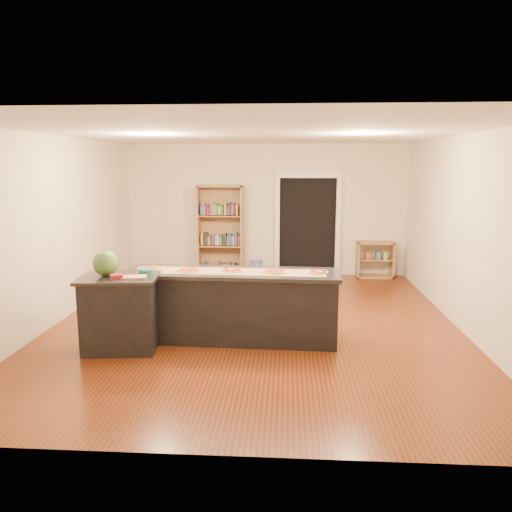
# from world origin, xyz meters

# --- Properties ---
(room) EXTENTS (6.00, 7.00, 2.80)m
(room) POSITION_xyz_m (0.00, 0.00, 1.40)
(room) COLOR beige
(room) RESTS_ON ground
(doorway) EXTENTS (1.40, 0.09, 2.21)m
(doorway) POSITION_xyz_m (0.90, 3.46, 1.20)
(doorway) COLOR black
(doorway) RESTS_ON room
(kitchen_island) EXTENTS (2.90, 0.78, 0.96)m
(kitchen_island) POSITION_xyz_m (-0.27, -0.71, 0.48)
(kitchen_island) COLOR black
(kitchen_island) RESTS_ON ground
(side_counter) EXTENTS (0.98, 0.72, 0.97)m
(side_counter) POSITION_xyz_m (-1.66, -1.18, 0.49)
(side_counter) COLOR black
(side_counter) RESTS_ON ground
(bookshelf) EXTENTS (0.97, 0.34, 1.94)m
(bookshelf) POSITION_xyz_m (-0.96, 3.28, 0.97)
(bookshelf) COLOR #9E794D
(bookshelf) RESTS_ON ground
(low_shelf) EXTENTS (0.77, 0.33, 0.77)m
(low_shelf) POSITION_xyz_m (2.33, 3.29, 0.38)
(low_shelf) COLOR #9E794D
(low_shelf) RESTS_ON ground
(waste_bin) EXTENTS (0.25, 0.25, 0.36)m
(waste_bin) POSITION_xyz_m (-0.18, 3.14, 0.18)
(waste_bin) COLOR #4A6AA6
(waste_bin) RESTS_ON ground
(kraft_paper) EXTENTS (2.53, 0.54, 0.00)m
(kraft_paper) POSITION_xyz_m (-0.27, -0.73, 0.96)
(kraft_paper) COLOR #A08152
(kraft_paper) RESTS_ON kitchen_island
(watermelon) EXTENTS (0.33, 0.33, 0.33)m
(watermelon) POSITION_xyz_m (-1.83, -1.15, 1.13)
(watermelon) COLOR #144214
(watermelon) RESTS_ON side_counter
(cutting_board) EXTENTS (0.33, 0.24, 0.02)m
(cutting_board) POSITION_xyz_m (-1.43, -1.25, 0.98)
(cutting_board) COLOR tan
(cutting_board) RESTS_ON side_counter
(package_red) EXTENTS (0.18, 0.16, 0.06)m
(package_red) POSITION_xyz_m (-1.64, -1.32, 1.00)
(package_red) COLOR maroon
(package_red) RESTS_ON side_counter
(package_teal) EXTENTS (0.17, 0.17, 0.06)m
(package_teal) POSITION_xyz_m (-1.35, -1.03, 1.00)
(package_teal) COLOR #195966
(package_teal) RESTS_ON side_counter
(pizza_a) EXTENTS (0.31, 0.31, 0.02)m
(pizza_a) POSITION_xyz_m (-1.42, -0.66, 0.97)
(pizza_a) COLOR #B18F44
(pizza_a) RESTS_ON kitchen_island
(pizza_b) EXTENTS (0.32, 0.32, 0.02)m
(pizza_b) POSITION_xyz_m (-0.85, -0.72, 0.97)
(pizza_b) COLOR #B18F44
(pizza_b) RESTS_ON kitchen_island
(pizza_c) EXTENTS (0.29, 0.29, 0.02)m
(pizza_c) POSITION_xyz_m (-0.27, -0.68, 0.97)
(pizza_c) COLOR #B18F44
(pizza_c) RESTS_ON kitchen_island
(pizza_d) EXTENTS (0.31, 0.31, 0.02)m
(pizza_d) POSITION_xyz_m (0.31, -0.75, 0.97)
(pizza_d) COLOR #B18F44
(pizza_d) RESTS_ON kitchen_island
(pizza_e) EXTENTS (0.27, 0.27, 0.02)m
(pizza_e) POSITION_xyz_m (0.89, -0.74, 0.97)
(pizza_e) COLOR #B18F44
(pizza_e) RESTS_ON kitchen_island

